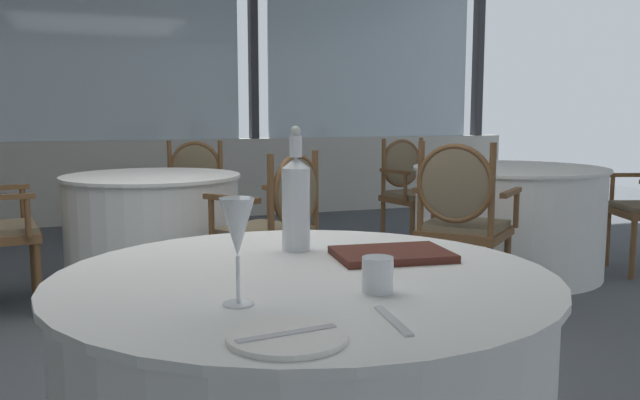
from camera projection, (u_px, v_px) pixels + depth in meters
ground_plane at (193, 369)px, 3.01m from camera, size 14.91×14.91×0.00m
window_wall_far at (119, 110)px, 6.86m from camera, size 9.09×0.14×2.91m
side_plate at (287, 337)px, 1.15m from camera, size 0.21×0.21×0.01m
butter_knife at (287, 334)px, 1.15m from camera, size 0.19×0.04×0.00m
dinner_fork at (393, 320)px, 1.25m from camera, size 0.04×0.18×0.00m
water_bottle at (296, 201)px, 1.88m from camera, size 0.08×0.08×0.35m
wine_glass at (237, 230)px, 1.34m from camera, size 0.07×0.07×0.22m
water_tumbler at (378, 274)px, 1.45m from camera, size 0.07×0.07×0.08m
menu_book at (392, 254)px, 1.79m from camera, size 0.32×0.24×0.02m
background_table_0 at (153, 235)px, 4.20m from camera, size 1.09×1.09×0.76m
dining_chair_0_1 at (277, 221)px, 3.64m from camera, size 0.66×0.64×0.93m
dining_chair_0_2 at (192, 191)px, 5.13m from camera, size 0.64×0.61×0.92m
background_table_1 at (507, 220)px, 4.77m from camera, size 1.34×1.34×0.76m
dining_chair_1_0 at (411, 184)px, 5.68m from camera, size 0.60×0.54×0.92m
dining_chair_1_1 at (461, 213)px, 3.79m from camera, size 0.65×0.66×0.98m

